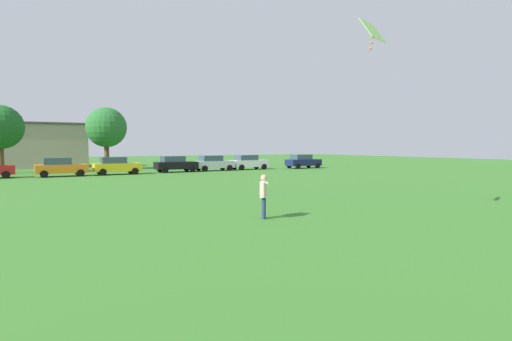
# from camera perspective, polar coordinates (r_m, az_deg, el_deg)

# --- Properties ---
(ground_plane) EXTENTS (160.00, 160.00, 0.00)m
(ground_plane) POSITION_cam_1_polar(r_m,az_deg,el_deg) (27.85, -23.68, -2.56)
(ground_plane) COLOR #387528
(adult_bystander) EXTENTS (0.55, 0.70, 1.68)m
(adult_bystander) POSITION_cam_1_polar(r_m,az_deg,el_deg) (15.76, 1.09, -3.04)
(adult_bystander) COLOR navy
(adult_bystander) RESTS_ON ground
(kite) EXTENTS (1.37, 0.96, 1.14)m
(kite) POSITION_cam_1_polar(r_m,az_deg,el_deg) (17.33, 15.73, 17.88)
(kite) COLOR #8CD859
(parked_car_orange_2) EXTENTS (4.30, 2.02, 1.68)m
(parked_car_orange_2) POSITION_cam_1_polar(r_m,az_deg,el_deg) (40.95, -25.29, 0.44)
(parked_car_orange_2) COLOR orange
(parked_car_orange_2) RESTS_ON ground
(parked_car_yellow_3) EXTENTS (4.30, 2.02, 1.68)m
(parked_car_yellow_3) POSITION_cam_1_polar(r_m,az_deg,el_deg) (41.72, -18.67, 0.65)
(parked_car_yellow_3) COLOR yellow
(parked_car_yellow_3) RESTS_ON ground
(parked_car_black_4) EXTENTS (4.30, 2.02, 1.68)m
(parked_car_black_4) POSITION_cam_1_polar(r_m,az_deg,el_deg) (43.90, -11.04, 0.90)
(parked_car_black_4) COLOR black
(parked_car_black_4) RESTS_ON ground
(parked_car_silver_5) EXTENTS (4.30, 2.02, 1.68)m
(parked_car_silver_5) POSITION_cam_1_polar(r_m,az_deg,el_deg) (45.67, -5.91, 1.04)
(parked_car_silver_5) COLOR silver
(parked_car_silver_5) RESTS_ON ground
(parked_car_white_6) EXTENTS (4.30, 2.02, 1.68)m
(parked_car_white_6) POSITION_cam_1_polar(r_m,az_deg,el_deg) (47.78, -1.04, 1.17)
(parked_car_white_6) COLOR white
(parked_car_white_6) RESTS_ON ground
(parked_car_navy_7) EXTENTS (4.30, 2.02, 1.68)m
(parked_car_navy_7) POSITION_cam_1_polar(r_m,az_deg,el_deg) (50.75, 6.46, 1.28)
(parked_car_navy_7) COLOR #141E4C
(parked_car_navy_7) RESTS_ON ground
(tree_center) EXTENTS (4.33, 4.33, 6.75)m
(tree_center) POSITION_cam_1_polar(r_m,az_deg,el_deg) (47.86, -31.75, 5.08)
(tree_center) COLOR brown
(tree_center) RESTS_ON ground
(tree_far_right) EXTENTS (4.60, 4.60, 7.16)m
(tree_far_right) POSITION_cam_1_polar(r_m,az_deg,el_deg) (51.03, -19.91, 5.58)
(tree_far_right) COLOR brown
(tree_far_right) RESTS_ON ground
(house_left) EXTENTS (11.27, 7.99, 5.58)m
(house_left) POSITION_cam_1_polar(r_m,az_deg,el_deg) (59.64, -27.73, 3.10)
(house_left) COLOR tan
(house_left) RESTS_ON ground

